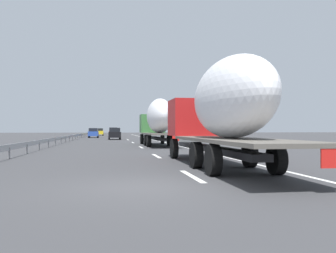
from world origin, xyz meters
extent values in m
plane|color=#38383A|center=(40.00, 0.00, 0.00)|extent=(260.00, 260.00, 0.00)
cube|color=white|center=(2.00, -1.80, 0.00)|extent=(3.20, 0.20, 0.01)
cube|color=white|center=(11.16, -1.80, 0.00)|extent=(3.20, 0.20, 0.01)
cube|color=white|center=(21.54, -1.80, 0.00)|extent=(3.20, 0.20, 0.01)
cube|color=white|center=(32.91, -1.80, 0.00)|extent=(3.20, 0.20, 0.01)
cube|color=white|center=(44.02, -1.80, 0.00)|extent=(3.20, 0.20, 0.01)
cube|color=white|center=(46.58, -1.80, 0.00)|extent=(3.20, 0.20, 0.01)
cube|color=white|center=(45.00, -5.50, 0.00)|extent=(110.00, 0.20, 0.01)
cube|color=#387038|center=(28.96, -3.60, 2.15)|extent=(2.40, 2.50, 1.90)
cube|color=black|center=(30.06, -3.60, 2.65)|extent=(0.08, 2.12, 0.80)
cube|color=#262628|center=(26.08, -3.60, 0.67)|extent=(10.59, 0.70, 0.24)
cube|color=#59544C|center=(23.20, -3.60, 1.14)|extent=(9.12, 2.50, 0.12)
ellipsoid|color=white|center=(23.19, -3.60, 2.75)|extent=(6.74, 2.20, 3.11)
cube|color=red|center=(18.67, -4.29, 0.90)|extent=(0.04, 0.56, 0.56)
cylinder|color=black|center=(28.96, -2.50, 0.52)|extent=(1.04, 0.30, 1.04)
cylinder|color=black|center=(28.96, -4.70, 0.52)|extent=(1.04, 0.30, 1.04)
cylinder|color=black|center=(24.40, -2.50, 0.52)|extent=(1.04, 0.35, 1.04)
cylinder|color=black|center=(24.40, -4.70, 0.52)|extent=(1.04, 0.35, 1.04)
cylinder|color=black|center=(22.00, -2.50, 0.52)|extent=(1.04, 0.35, 1.04)
cylinder|color=black|center=(22.00, -4.70, 0.52)|extent=(1.04, 0.35, 1.04)
cube|color=#B21919|center=(9.30, -3.60, 2.15)|extent=(2.40, 2.50, 1.90)
cube|color=black|center=(10.40, -3.60, 2.65)|extent=(0.08, 2.12, 0.80)
cube|color=#262628|center=(6.20, -3.60, 0.67)|extent=(11.39, 0.70, 0.24)
cube|color=#59544C|center=(3.11, -3.60, 1.14)|extent=(9.98, 2.50, 0.12)
ellipsoid|color=white|center=(3.43, -3.60, 2.70)|extent=(7.06, 2.20, 3.01)
cube|color=red|center=(-1.85, -4.29, 0.90)|extent=(0.04, 0.56, 0.56)
cylinder|color=black|center=(9.30, -2.50, 0.52)|extent=(1.04, 0.30, 1.04)
cylinder|color=black|center=(9.30, -4.70, 0.52)|extent=(1.04, 0.30, 1.04)
cylinder|color=black|center=(4.31, -2.50, 0.52)|extent=(1.04, 0.35, 1.04)
cylinder|color=black|center=(4.31, -4.70, 0.52)|extent=(1.04, 0.35, 1.04)
cylinder|color=black|center=(1.91, -2.50, 0.52)|extent=(1.04, 0.35, 1.04)
cylinder|color=black|center=(1.91, -4.70, 0.52)|extent=(1.04, 0.35, 1.04)
cube|color=red|center=(67.49, 0.13, 0.74)|extent=(4.72, 1.79, 0.84)
cube|color=black|center=(67.14, 0.13, 1.54)|extent=(2.60, 1.58, 0.76)
cylinder|color=black|center=(68.96, 0.92, 0.32)|extent=(0.64, 0.22, 0.64)
cylinder|color=black|center=(68.96, -0.67, 0.32)|extent=(0.64, 0.22, 0.64)
cylinder|color=black|center=(66.03, 0.92, 0.32)|extent=(0.64, 0.22, 0.64)
cylinder|color=black|center=(66.03, -0.67, 0.32)|extent=(0.64, 0.22, 0.64)
cube|color=black|center=(46.56, 0.12, 0.74)|extent=(4.69, 1.82, 0.84)
cube|color=black|center=(46.21, 0.12, 1.46)|extent=(2.58, 1.61, 0.61)
cylinder|color=black|center=(48.02, 0.93, 0.32)|extent=(0.64, 0.22, 0.64)
cylinder|color=black|center=(48.02, -0.69, 0.32)|extent=(0.64, 0.22, 0.64)
cylinder|color=black|center=(45.11, 0.93, 0.32)|extent=(0.64, 0.22, 0.64)
cylinder|color=black|center=(45.11, -0.69, 0.32)|extent=(0.64, 0.22, 0.64)
cube|color=gold|center=(83.95, 3.36, 0.74)|extent=(4.43, 1.90, 0.84)
cube|color=black|center=(83.62, 3.36, 1.48)|extent=(2.44, 1.67, 0.64)
cylinder|color=black|center=(85.32, 4.21, 0.32)|extent=(0.64, 0.22, 0.64)
cylinder|color=black|center=(85.32, 2.52, 0.32)|extent=(0.64, 0.22, 0.64)
cylinder|color=black|center=(82.58, 4.21, 0.32)|extent=(0.64, 0.22, 0.64)
cylinder|color=black|center=(82.58, 2.52, 0.32)|extent=(0.64, 0.22, 0.64)
cube|color=#28479E|center=(59.49, 3.82, 0.74)|extent=(4.66, 1.78, 0.84)
cube|color=black|center=(59.14, 3.82, 1.46)|extent=(2.56, 1.57, 0.61)
cylinder|color=black|center=(60.93, 4.62, 0.32)|extent=(0.64, 0.22, 0.64)
cylinder|color=black|center=(60.93, 3.03, 0.32)|extent=(0.64, 0.22, 0.64)
cylinder|color=black|center=(58.04, 4.62, 0.32)|extent=(0.64, 0.22, 0.64)
cylinder|color=black|center=(58.04, 3.03, 0.32)|extent=(0.64, 0.22, 0.64)
cylinder|color=gray|center=(48.11, -6.70, 1.15)|extent=(0.10, 0.10, 2.30)
cube|color=#2D569E|center=(48.11, -6.70, 2.65)|extent=(0.06, 0.90, 0.70)
cylinder|color=#472D19|center=(89.25, -11.96, 0.86)|extent=(0.26, 0.26, 1.72)
cone|color=#194C1E|center=(89.25, -11.96, 4.16)|extent=(3.83, 3.83, 4.88)
cylinder|color=#472D19|center=(62.34, -13.41, 0.84)|extent=(0.26, 0.26, 1.68)
cone|color=#286B2D|center=(62.34, -13.41, 4.31)|extent=(3.64, 3.64, 5.25)
cylinder|color=#472D19|center=(34.61, -12.57, 0.78)|extent=(0.34, 0.34, 1.57)
cone|color=#286B2D|center=(34.61, -12.57, 4.31)|extent=(3.07, 3.07, 5.48)
cylinder|color=#472D19|center=(42.35, -10.96, 0.61)|extent=(0.24, 0.24, 1.22)
cone|color=#286B2D|center=(42.35, -10.96, 3.44)|extent=(3.05, 3.05, 4.43)
cylinder|color=#472D19|center=(77.45, -13.32, 0.72)|extent=(0.26, 0.26, 1.45)
cone|color=#286B2D|center=(77.45, -13.32, 4.38)|extent=(3.88, 3.88, 5.86)
cube|color=#9EA0A5|center=(43.00, 6.00, 0.60)|extent=(94.00, 0.06, 0.32)
cube|color=slate|center=(10.30, 6.00, 0.30)|extent=(0.10, 0.10, 0.60)
cube|color=slate|center=(14.39, 6.00, 0.30)|extent=(0.10, 0.10, 0.60)
cube|color=slate|center=(18.48, 6.00, 0.30)|extent=(0.10, 0.10, 0.60)
cube|color=slate|center=(22.57, 6.00, 0.30)|extent=(0.10, 0.10, 0.60)
cube|color=slate|center=(26.65, 6.00, 0.30)|extent=(0.10, 0.10, 0.60)
cube|color=slate|center=(30.74, 6.00, 0.30)|extent=(0.10, 0.10, 0.60)
cube|color=slate|center=(34.83, 6.00, 0.30)|extent=(0.10, 0.10, 0.60)
cube|color=slate|center=(38.91, 6.00, 0.30)|extent=(0.10, 0.10, 0.60)
cube|color=slate|center=(43.00, 6.00, 0.30)|extent=(0.10, 0.10, 0.60)
cube|color=slate|center=(47.09, 6.00, 0.30)|extent=(0.10, 0.10, 0.60)
cube|color=slate|center=(51.17, 6.00, 0.30)|extent=(0.10, 0.10, 0.60)
cube|color=slate|center=(55.26, 6.00, 0.30)|extent=(0.10, 0.10, 0.60)
cube|color=slate|center=(59.35, 6.00, 0.30)|extent=(0.10, 0.10, 0.60)
cube|color=slate|center=(63.43, 6.00, 0.30)|extent=(0.10, 0.10, 0.60)
cube|color=slate|center=(67.52, 6.00, 0.30)|extent=(0.10, 0.10, 0.60)
cube|color=slate|center=(71.61, 6.00, 0.30)|extent=(0.10, 0.10, 0.60)
cube|color=slate|center=(75.70, 6.00, 0.30)|extent=(0.10, 0.10, 0.60)
cube|color=slate|center=(79.78, 6.00, 0.30)|extent=(0.10, 0.10, 0.60)
cube|color=slate|center=(83.87, 6.00, 0.30)|extent=(0.10, 0.10, 0.60)
cube|color=slate|center=(87.96, 6.00, 0.30)|extent=(0.10, 0.10, 0.60)
camera|label=1|loc=(-9.73, 0.85, 1.53)|focal=39.25mm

